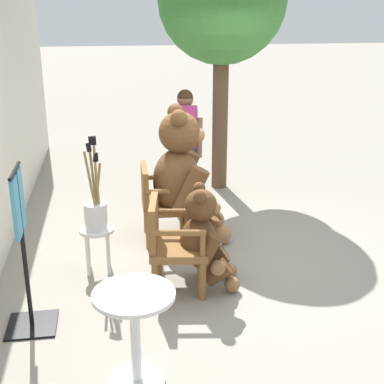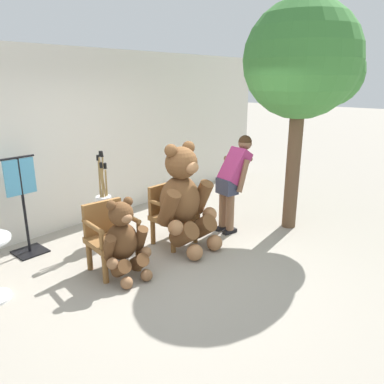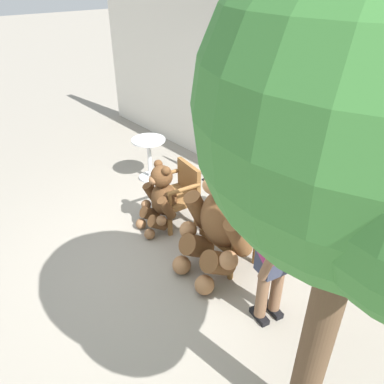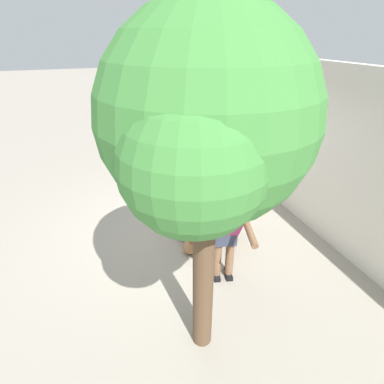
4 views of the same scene
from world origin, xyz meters
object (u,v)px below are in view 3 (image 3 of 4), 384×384
(teddy_bear_small, at_px, (161,198))
(brush_bucket, at_px, (236,176))
(wooden_chair_left, at_px, (179,193))
(wooden_chair_right, at_px, (235,228))
(teddy_bear_large, at_px, (220,217))
(white_stool, at_px, (235,195))
(round_side_table, at_px, (149,154))
(person_visitor, at_px, (285,256))
(clothing_display_stand, at_px, (220,142))

(teddy_bear_small, distance_m, brush_bucket, 1.09)
(wooden_chair_left, relative_size, wooden_chair_right, 1.00)
(teddy_bear_large, distance_m, white_stool, 1.22)
(teddy_bear_small, xyz_separation_m, white_stool, (0.44, 0.99, -0.13))
(wooden_chair_left, relative_size, brush_bucket, 0.93)
(white_stool, bearing_deg, round_side_table, -170.90)
(person_visitor, height_order, brush_bucket, person_visitor)
(teddy_bear_large, xyz_separation_m, white_stool, (-0.66, 0.95, -0.38))
(person_visitor, distance_m, brush_bucket, 1.99)
(person_visitor, xyz_separation_m, white_stool, (-1.65, 1.10, -0.54))
(white_stool, bearing_deg, wooden_chair_right, -46.18)
(wooden_chair_right, height_order, white_stool, wooden_chair_right)
(teddy_bear_small, distance_m, white_stool, 1.09)
(wooden_chair_left, xyz_separation_m, person_visitor, (2.07, -0.40, 0.44))
(wooden_chair_left, distance_m, clothing_display_stand, 1.35)
(person_visitor, relative_size, clothing_display_stand, 1.10)
(teddy_bear_large, xyz_separation_m, round_side_table, (-2.40, 0.68, -0.29))
(teddy_bear_small, relative_size, clothing_display_stand, 0.73)
(round_side_table, bearing_deg, person_visitor, -13.61)
(teddy_bear_small, bearing_deg, clothing_display_stand, 106.84)
(teddy_bear_large, height_order, white_stool, teddy_bear_large)
(clothing_display_stand, bearing_deg, brush_bucket, -31.19)
(wooden_chair_left, height_order, clothing_display_stand, clothing_display_stand)
(wooden_chair_left, height_order, wooden_chair_right, same)
(teddy_bear_small, relative_size, round_side_table, 1.38)
(teddy_bear_small, bearing_deg, brush_bucket, 66.00)
(teddy_bear_large, distance_m, clothing_display_stand, 2.17)
(brush_bucket, height_order, round_side_table, brush_bucket)
(wooden_chair_right, distance_m, teddy_bear_large, 0.38)
(white_stool, bearing_deg, brush_bucket, -103.18)
(wooden_chair_left, xyz_separation_m, teddy_bear_small, (-0.02, -0.29, 0.02))
(wooden_chair_right, distance_m, brush_bucket, 0.98)
(teddy_bear_small, height_order, white_stool, teddy_bear_small)
(brush_bucket, bearing_deg, wooden_chair_right, -46.07)
(brush_bucket, bearing_deg, teddy_bear_small, -114.00)
(person_visitor, xyz_separation_m, clothing_display_stand, (-2.55, 1.64, -0.18))
(teddy_bear_large, height_order, clothing_display_stand, teddy_bear_large)
(wooden_chair_left, bearing_deg, clothing_display_stand, 111.22)
(teddy_bear_large, height_order, teddy_bear_small, teddy_bear_large)
(person_visitor, relative_size, brush_bucket, 1.63)
(wooden_chair_right, relative_size, person_visitor, 0.57)
(wooden_chair_left, height_order, teddy_bear_small, teddy_bear_small)
(white_stool, bearing_deg, clothing_display_stand, 148.93)
(wooden_chair_right, bearing_deg, teddy_bear_small, -165.05)
(wooden_chair_right, relative_size, clothing_display_stand, 0.63)
(white_stool, distance_m, clothing_display_stand, 1.11)
(wooden_chair_left, relative_size, round_side_table, 1.19)
(brush_bucket, distance_m, round_side_table, 1.77)
(teddy_bear_small, bearing_deg, teddy_bear_large, 1.65)
(wooden_chair_left, relative_size, teddy_bear_small, 0.87)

